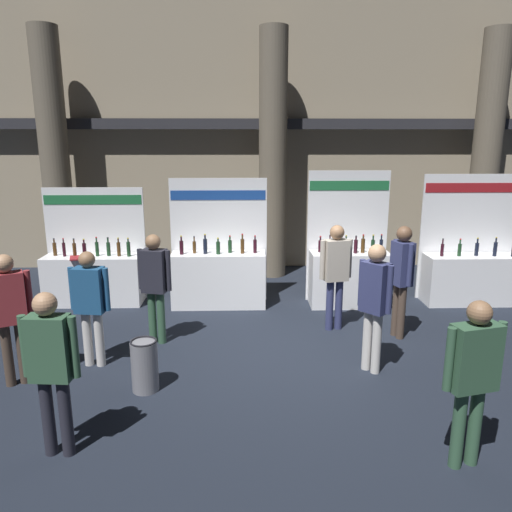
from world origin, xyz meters
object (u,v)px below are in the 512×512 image
at_px(exhibitor_booth_2, 349,272).
at_px(visitor_5, 90,299).
at_px(exhibitor_booth_0, 94,274).
at_px(visitor_1, 473,370).
at_px(visitor_6, 155,279).
at_px(trash_bin, 145,365).
at_px(visitor_8, 336,268).
at_px(visitor_0, 51,361).
at_px(visitor_3, 374,297).
at_px(exhibitor_booth_3, 472,273).
at_px(exhibitor_booth_1, 219,274).
at_px(visitor_9, 9,309).
at_px(visitor_7, 401,272).

distance_m(exhibitor_booth_2, visitor_5, 4.84).
xyz_separation_m(exhibitor_booth_0, visitor_1, (5.04, -5.01, 0.45)).
height_order(visitor_1, visitor_6, visitor_6).
distance_m(trash_bin, visitor_8, 3.48).
bearing_deg(visitor_5, visitor_0, -75.85).
distance_m(exhibitor_booth_2, visitor_6, 3.82).
bearing_deg(visitor_3, exhibitor_booth_0, 16.58).
bearing_deg(exhibitor_booth_0, exhibitor_booth_2, -2.58).
relative_size(exhibitor_booth_0, exhibitor_booth_3, 0.90).
xyz_separation_m(exhibitor_booth_1, visitor_8, (1.99, -1.29, 0.45)).
xyz_separation_m(exhibitor_booth_3, visitor_5, (-6.57, -2.57, 0.39)).
bearing_deg(exhibitor_booth_1, visitor_5, -122.83).
height_order(visitor_6, visitor_9, visitor_9).
distance_m(trash_bin, visitor_9, 1.85).
relative_size(visitor_3, visitor_5, 1.08).
bearing_deg(exhibitor_booth_1, exhibitor_booth_2, -0.77).
relative_size(exhibitor_booth_1, trash_bin, 3.56).
relative_size(visitor_5, visitor_6, 0.95).
xyz_separation_m(exhibitor_booth_1, trash_bin, (-0.78, -3.26, -0.28)).
bearing_deg(visitor_8, visitor_3, -93.85).
xyz_separation_m(visitor_0, visitor_1, (4.02, -0.28, -0.01)).
bearing_deg(exhibitor_booth_2, exhibitor_booth_0, 177.42).
relative_size(visitor_0, visitor_8, 0.97).
bearing_deg(visitor_9, exhibitor_booth_0, 61.65).
height_order(exhibitor_booth_1, visitor_5, exhibitor_booth_1).
bearing_deg(exhibitor_booth_2, exhibitor_booth_1, 179.23).
distance_m(visitor_0, visitor_8, 4.70).
distance_m(exhibitor_booth_1, visitor_3, 3.61).
relative_size(exhibitor_booth_2, visitor_1, 1.50).
bearing_deg(visitor_1, trash_bin, 141.41).
bearing_deg(exhibitor_booth_1, visitor_0, -107.16).
relative_size(exhibitor_booth_3, visitor_9, 1.42).
bearing_deg(visitor_7, trash_bin, 95.81).
xyz_separation_m(exhibitor_booth_1, exhibitor_booth_3, (4.93, 0.03, -0.02)).
relative_size(visitor_1, visitor_5, 1.03).
distance_m(exhibitor_booth_3, visitor_0, 7.82).
bearing_deg(exhibitor_booth_0, visitor_7, -18.78).
height_order(visitor_1, visitor_9, visitor_9).
bearing_deg(exhibitor_booth_3, visitor_6, -162.79).
bearing_deg(exhibitor_booth_3, visitor_5, -158.63).
relative_size(exhibitor_booth_3, visitor_1, 1.46).
bearing_deg(visitor_6, visitor_9, 52.20).
bearing_deg(exhibitor_booth_2, visitor_5, -148.75).
distance_m(exhibitor_booth_1, trash_bin, 3.37).
xyz_separation_m(trash_bin, visitor_7, (3.75, 1.62, 0.75)).
distance_m(exhibitor_booth_1, exhibitor_booth_3, 4.93).
bearing_deg(visitor_7, visitor_9, 86.96).
height_order(visitor_1, visitor_8, visitor_8).
relative_size(visitor_5, visitor_8, 0.93).
height_order(trash_bin, visitor_6, visitor_6).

